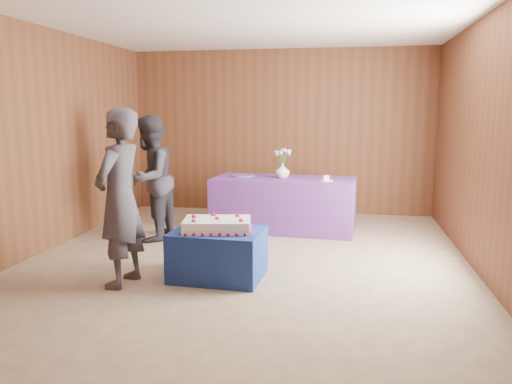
% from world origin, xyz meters
% --- Properties ---
extents(ground, '(6.00, 6.00, 0.00)m').
position_xyz_m(ground, '(0.00, 0.00, 0.00)').
color(ground, tan).
rests_on(ground, ground).
extents(room_shell, '(5.04, 6.04, 2.72)m').
position_xyz_m(room_shell, '(0.00, 0.00, 1.80)').
color(room_shell, brown).
rests_on(room_shell, ground).
extents(cake_table, '(0.93, 0.74, 0.50)m').
position_xyz_m(cake_table, '(-0.16, -0.52, 0.25)').
color(cake_table, navy).
rests_on(cake_table, ground).
extents(serving_table, '(2.06, 1.03, 0.75)m').
position_xyz_m(serving_table, '(0.24, 1.70, 0.38)').
color(serving_table, '#65338E').
rests_on(serving_table, ground).
extents(sheet_cake, '(0.77, 0.59, 0.16)m').
position_xyz_m(sheet_cake, '(-0.16, -0.54, 0.56)').
color(sheet_cake, white).
rests_on(sheet_cake, cake_table).
extents(vase, '(0.27, 0.27, 0.21)m').
position_xyz_m(vase, '(0.21, 1.71, 0.85)').
color(vase, white).
rests_on(vase, serving_table).
extents(flower_spray, '(0.25, 0.25, 0.19)m').
position_xyz_m(flower_spray, '(0.21, 1.71, 1.12)').
color(flower_spray, '#2D6628').
rests_on(flower_spray, vase).
extents(platter, '(0.47, 0.47, 0.02)m').
position_xyz_m(platter, '(-0.39, 1.80, 0.76)').
color(platter, '#6553A7').
rests_on(platter, serving_table).
extents(plate, '(0.21, 0.21, 0.01)m').
position_xyz_m(plate, '(0.84, 1.51, 0.76)').
color(plate, silver).
rests_on(plate, serving_table).
extents(cake_slice, '(0.08, 0.07, 0.09)m').
position_xyz_m(cake_slice, '(0.84, 1.51, 0.80)').
color(cake_slice, white).
rests_on(cake_slice, plate).
extents(knife, '(0.26, 0.10, 0.00)m').
position_xyz_m(knife, '(0.91, 1.38, 0.75)').
color(knife, '#B4B3B8').
rests_on(knife, serving_table).
extents(guest_left, '(0.48, 0.67, 1.73)m').
position_xyz_m(guest_left, '(-1.04, -0.88, 0.87)').
color(guest_left, '#393842').
rests_on(guest_left, ground).
extents(guest_right, '(0.67, 0.84, 1.65)m').
position_xyz_m(guest_right, '(-1.43, 0.81, 0.82)').
color(guest_right, '#2E2E37').
rests_on(guest_right, ground).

